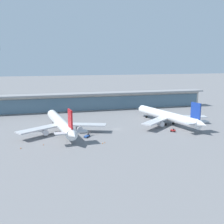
{
  "coord_description": "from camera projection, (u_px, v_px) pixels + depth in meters",
  "views": [
    {
      "loc": [
        -45.7,
        -157.81,
        42.65
      ],
      "look_at": [
        0.0,
        13.58,
        8.36
      ],
      "focal_mm": 43.34,
      "sensor_mm": 36.0,
      "label": 1
    }
  ],
  "objects": [
    {
      "name": "ground_plane",
      "position": [
        118.0,
        129.0,
        169.37
      ],
      "size": [
        1200.0,
        1200.0,
        0.0
      ],
      "primitive_type": "plane",
      "color": "slate"
    },
    {
      "name": "airliner_left_stand",
      "position": [
        61.0,
        123.0,
        159.59
      ],
      "size": [
        52.09,
        68.22,
        18.17
      ],
      "color": "white",
      "rests_on": "ground"
    },
    {
      "name": "airliner_centre_stand",
      "position": [
        168.0,
        116.0,
        180.19
      ],
      "size": [
        51.03,
        67.47,
        18.17
      ],
      "color": "white",
      "rests_on": "ground"
    },
    {
      "name": "service_truck_near_nose_red",
      "position": [
        173.0,
        130.0,
        162.73
      ],
      "size": [
        3.24,
        3.21,
        2.05
      ],
      "color": "#B21E1E",
      "rests_on": "ground"
    },
    {
      "name": "service_truck_under_wing_blue",
      "position": [
        87.0,
        136.0,
        151.52
      ],
      "size": [
        5.05,
        6.32,
        2.7
      ],
      "color": "#234C9E",
      "rests_on": "ground"
    },
    {
      "name": "service_truck_mid_apron_blue",
      "position": [
        35.0,
        129.0,
        165.22
      ],
      "size": [
        3.65,
        6.84,
        2.7
      ],
      "color": "#234C9E",
      "rests_on": "ground"
    },
    {
      "name": "terminal_building",
      "position": [
        96.0,
        101.0,
        231.82
      ],
      "size": [
        198.23,
        12.8,
        15.2
      ],
      "color": "beige",
      "rests_on": "ground"
    },
    {
      "name": "safety_cone_alpha",
      "position": [
        103.0,
        143.0,
        139.75
      ],
      "size": [
        0.62,
        0.62,
        0.7
      ],
      "color": "orange",
      "rests_on": "ground"
    },
    {
      "name": "safety_cone_bravo",
      "position": [
        21.0,
        148.0,
        131.93
      ],
      "size": [
        0.62,
        0.62,
        0.7
      ],
      "color": "orange",
      "rests_on": "ground"
    },
    {
      "name": "safety_cone_charlie",
      "position": [
        105.0,
        142.0,
        140.85
      ],
      "size": [
        0.62,
        0.62,
        0.7
      ],
      "color": "orange",
      "rests_on": "ground"
    },
    {
      "name": "safety_cone_delta",
      "position": [
        43.0,
        144.0,
        137.43
      ],
      "size": [
        0.62,
        0.62,
        0.7
      ],
      "color": "orange",
      "rests_on": "ground"
    }
  ]
}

